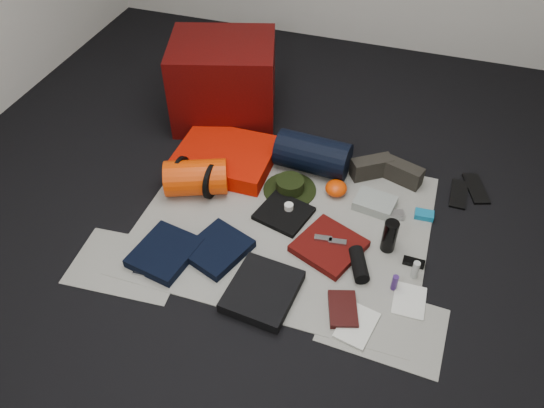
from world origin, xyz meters
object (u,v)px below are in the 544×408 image
(red_cabinet, at_px, (224,81))
(paperback_book, at_px, (343,309))
(navy_duffel, at_px, (313,155))
(water_bottle, at_px, (390,236))
(compact_camera, at_px, (395,215))
(sleeping_pad, at_px, (226,157))
(stuff_sack, at_px, (196,178))

(red_cabinet, distance_m, paperback_book, 1.80)
(navy_duffel, distance_m, water_bottle, 0.76)
(compact_camera, bearing_deg, paperback_book, -116.07)
(sleeping_pad, distance_m, paperback_book, 1.29)
(sleeping_pad, bearing_deg, water_bottle, -19.87)
(red_cabinet, bearing_deg, paperback_book, -66.32)
(compact_camera, relative_size, paperback_book, 0.47)
(stuff_sack, height_order, water_bottle, stuff_sack)
(red_cabinet, distance_m, navy_duffel, 0.84)
(stuff_sack, bearing_deg, red_cabinet, 99.08)
(compact_camera, bearing_deg, water_bottle, -105.42)
(sleeping_pad, distance_m, water_bottle, 1.17)
(stuff_sack, relative_size, compact_camera, 3.73)
(red_cabinet, height_order, paperback_book, red_cabinet)
(navy_duffel, bearing_deg, red_cabinet, 156.37)
(water_bottle, relative_size, paperback_book, 0.94)
(sleeping_pad, bearing_deg, paperback_book, -42.19)
(red_cabinet, distance_m, stuff_sack, 0.82)
(paperback_book, bearing_deg, water_bottle, 56.41)
(water_bottle, xyz_separation_m, compact_camera, (0.00, 0.25, -0.08))
(red_cabinet, distance_m, compact_camera, 1.46)
(navy_duffel, relative_size, paperback_book, 2.16)
(red_cabinet, height_order, stuff_sack, red_cabinet)
(sleeping_pad, relative_size, navy_duffel, 1.31)
(red_cabinet, bearing_deg, compact_camera, -42.89)
(paperback_book, bearing_deg, red_cabinet, 113.19)
(red_cabinet, relative_size, water_bottle, 3.44)
(navy_duffel, xyz_separation_m, paperback_book, (0.42, -0.98, -0.10))
(red_cabinet, height_order, navy_duffel, red_cabinet)
(stuff_sack, bearing_deg, sleeping_pad, 77.19)
(stuff_sack, bearing_deg, paperback_book, -29.20)
(stuff_sack, xyz_separation_m, compact_camera, (1.17, 0.15, -0.09))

